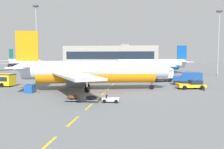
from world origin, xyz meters
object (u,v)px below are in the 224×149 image
Objects in this scene: catering_truck at (189,78)px; ground_crew_worker at (204,86)px; apron_light_mast_near at (36,32)px; baggage_train at (91,98)px; airliner_far_center at (153,64)px; pushback_tug at (192,85)px; airliner_far_right at (23,63)px; fuel_service_truck at (162,76)px; airliner_foreground at (94,71)px; uld_cargo_container at (30,89)px; apron_light_mast_far at (219,35)px.

catering_truck reaches higher than ground_crew_worker.
baggage_train is at bearing -56.35° from apron_light_mast_near.
pushback_tug is at bearing -81.46° from airliner_far_center.
airliner_far_right is 3.48× the size of baggage_train.
baggage_train is 0.32× the size of apron_light_mast_near.
airliner_far_center is at bearing 14.08° from apron_light_mast_near.
airliner_far_right is at bearing 127.89° from apron_light_mast_near.
baggage_train is at bearing -113.23° from fuel_service_truck.
airliner_foreground is 1.29× the size of apron_light_mast_near.
airliner_foreground is 51.20m from apron_light_mast_near.
pushback_tug is 34.02m from uld_cargo_container.
ground_crew_worker is (1.33, -9.55, -0.72)m from catering_truck.
apron_light_mast_far reaches higher than airliner_far_right.
apron_light_mast_near is at bearing 129.23° from airliner_foreground.
apron_light_mast_far is at bearing 65.71° from pushback_tug.
airliner_foreground is at bearing -129.94° from fuel_service_truck.
pushback_tug is 0.20× the size of airliner_far_center.
airliner_far_center reaches higher than airliner_far_right.
baggage_train is at bearing -123.24° from apron_light_mast_far.
catering_truck is (0.59, 6.69, 0.74)m from pushback_tug.
fuel_service_truck is (15.34, 18.32, -2.30)m from airliner_foreground.
baggage_train is (-18.55, -17.13, -0.38)m from pushback_tug.
uld_cargo_container is at bearing -152.92° from catering_truck.
baggage_train is 64.96m from apron_light_mast_far.
catering_truck is 37.13m from uld_cargo_container.
airliner_far_center is 19.86× the size of ground_crew_worker.
uld_cargo_container is at bearing 153.53° from baggage_train.
baggage_train is at bearing -137.28° from pushback_tug.
ground_crew_worker is (75.44, -63.67, -2.70)m from airliner_far_right.
apron_light_mast_far is (68.41, 2.44, -1.81)m from apron_light_mast_near.
apron_light_mast_far is (22.93, -8.97, 10.92)m from airliner_far_center.
apron_light_mast_far is at bearing -15.53° from airliner_far_right.
airliner_foreground is 4.69× the size of fuel_service_truck.
airliner_foreground reaches higher than uld_cargo_container.
airliner_far_center is 20.02× the size of uld_cargo_container.
airliner_far_center is 48.59m from apron_light_mast_near.
baggage_train is 24.96m from ground_crew_worker.
fuel_service_truck is (-6.08, 6.63, 0.00)m from catering_truck.
apron_light_mast_near is at bearing 153.13° from catering_truck.
airliner_foreground is 21.64m from pushback_tug.
airliner_far_center is 1.22× the size of apron_light_mast_near.
airliner_far_center is at bearing 98.54° from pushback_tug.
apron_light_mast_near is (-46.73, 20.13, 14.86)m from fuel_service_truck.
ground_crew_worker is at bearing -65.38° from fuel_service_truck.
apron_light_mast_near reaches higher than airliner_far_right.
airliner_far_center is 3.78× the size of baggage_train.
apron_light_mast_near is at bearing 147.36° from pushback_tug.
airliner_far_center reaches higher than baggage_train.
airliner_far_center is 4.49× the size of catering_truck.
pushback_tug is 63.94m from apron_light_mast_near.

